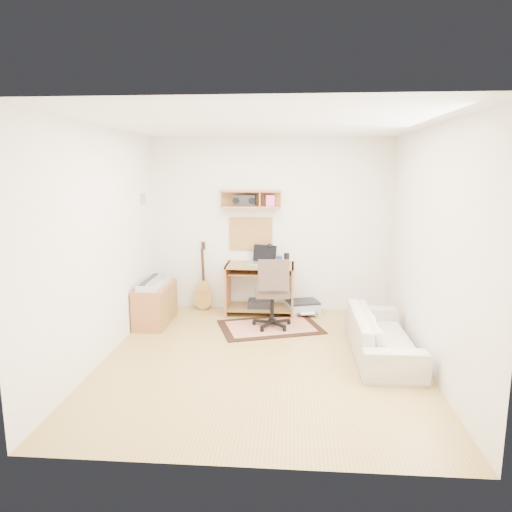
# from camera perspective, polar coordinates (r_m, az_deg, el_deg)

# --- Properties ---
(floor) EXTENTS (3.60, 4.00, 0.01)m
(floor) POSITION_cam_1_polar(r_m,az_deg,el_deg) (5.52, 0.73, -12.36)
(floor) COLOR tan
(floor) RESTS_ON ground
(ceiling) EXTENTS (3.60, 4.00, 0.01)m
(ceiling) POSITION_cam_1_polar(r_m,az_deg,el_deg) (5.11, 0.80, 15.74)
(ceiling) COLOR white
(ceiling) RESTS_ON ground
(back_wall) EXTENTS (3.60, 0.01, 2.60)m
(back_wall) POSITION_cam_1_polar(r_m,az_deg,el_deg) (7.14, 1.80, 3.75)
(back_wall) COLOR silver
(back_wall) RESTS_ON ground
(left_wall) EXTENTS (0.01, 4.00, 2.60)m
(left_wall) POSITION_cam_1_polar(r_m,az_deg,el_deg) (5.57, -18.12, 1.31)
(left_wall) COLOR silver
(left_wall) RESTS_ON ground
(right_wall) EXTENTS (0.01, 4.00, 2.60)m
(right_wall) POSITION_cam_1_polar(r_m,az_deg,el_deg) (5.35, 20.43, 0.82)
(right_wall) COLOR silver
(right_wall) RESTS_ON ground
(wall_shelf) EXTENTS (0.90, 0.25, 0.26)m
(wall_shelf) POSITION_cam_1_polar(r_m,az_deg,el_deg) (6.99, -0.71, 6.90)
(wall_shelf) COLOR #AA653C
(wall_shelf) RESTS_ON back_wall
(cork_board) EXTENTS (0.64, 0.03, 0.49)m
(cork_board) POSITION_cam_1_polar(r_m,az_deg,el_deg) (7.15, -0.62, 2.71)
(cork_board) COLOR tan
(cork_board) RESTS_ON back_wall
(wall_photo) EXTENTS (0.02, 0.20, 0.15)m
(wall_photo) POSITION_cam_1_polar(r_m,az_deg,el_deg) (6.92, -13.45, 6.75)
(wall_photo) COLOR #4C8CBF
(wall_photo) RESTS_ON left_wall
(desk) EXTENTS (1.00, 0.55, 0.75)m
(desk) POSITION_cam_1_polar(r_m,az_deg,el_deg) (7.04, 0.47, -4.01)
(desk) COLOR #AA653C
(desk) RESTS_ON floor
(laptop) EXTENTS (0.47, 0.47, 0.28)m
(laptop) POSITION_cam_1_polar(r_m,az_deg,el_deg) (6.91, 0.65, 0.08)
(laptop) COLOR silver
(laptop) RESTS_ON desk
(speaker) EXTENTS (0.08, 0.08, 0.18)m
(speaker) POSITION_cam_1_polar(r_m,az_deg,el_deg) (6.87, 3.71, -0.39)
(speaker) COLOR black
(speaker) RESTS_ON desk
(desk_lamp) EXTENTS (0.10, 0.10, 0.30)m
(desk_lamp) POSITION_cam_1_polar(r_m,az_deg,el_deg) (7.06, 2.08, 0.37)
(desk_lamp) COLOR black
(desk_lamp) RESTS_ON desk
(pencil_cup) EXTENTS (0.08, 0.08, 0.11)m
(pencil_cup) POSITION_cam_1_polar(r_m,az_deg,el_deg) (7.03, 2.85, -0.44)
(pencil_cup) COLOR navy
(pencil_cup) RESTS_ON desk
(boombox) EXTENTS (0.31, 0.14, 0.16)m
(boombox) POSITION_cam_1_polar(r_m,az_deg,el_deg) (7.00, -1.41, 6.74)
(boombox) COLOR black
(boombox) RESTS_ON wall_shelf
(rug) EXTENTS (1.55, 1.26, 0.02)m
(rug) POSITION_cam_1_polar(r_m,az_deg,el_deg) (6.53, 1.73, -8.55)
(rug) COLOR beige
(rug) RESTS_ON floor
(task_chair) EXTENTS (0.57, 0.57, 1.00)m
(task_chair) POSITION_cam_1_polar(r_m,az_deg,el_deg) (6.39, 1.97, -4.39)
(task_chair) COLOR #3C2D23
(task_chair) RESTS_ON floor
(cabinet) EXTENTS (0.40, 0.90, 0.55)m
(cabinet) POSITION_cam_1_polar(r_m,az_deg,el_deg) (6.79, -12.09, -5.66)
(cabinet) COLOR #AA653C
(cabinet) RESTS_ON floor
(music_keyboard) EXTENTS (0.27, 0.85, 0.07)m
(music_keyboard) POSITION_cam_1_polar(r_m,az_deg,el_deg) (6.71, -12.20, -3.10)
(music_keyboard) COLOR #B2B5BA
(music_keyboard) RESTS_ON cabinet
(guitar) EXTENTS (0.29, 0.19, 1.05)m
(guitar) POSITION_cam_1_polar(r_m,az_deg,el_deg) (7.25, -6.47, -2.44)
(guitar) COLOR #B88538
(guitar) RESTS_ON floor
(waste_basket) EXTENTS (0.35, 0.35, 0.33)m
(waste_basket) POSITION_cam_1_polar(r_m,az_deg,el_deg) (6.60, -13.32, -7.22)
(waste_basket) COLOR white
(waste_basket) RESTS_ON floor
(printer) EXTENTS (0.56, 0.49, 0.18)m
(printer) POSITION_cam_1_polar(r_m,az_deg,el_deg) (7.17, 5.66, -6.20)
(printer) COLOR #A5A8AA
(printer) RESTS_ON floor
(sofa) EXTENTS (0.50, 1.70, 0.67)m
(sofa) POSITION_cam_1_polar(r_m,az_deg,el_deg) (5.70, 15.02, -8.34)
(sofa) COLOR #BBAD94
(sofa) RESTS_ON floor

